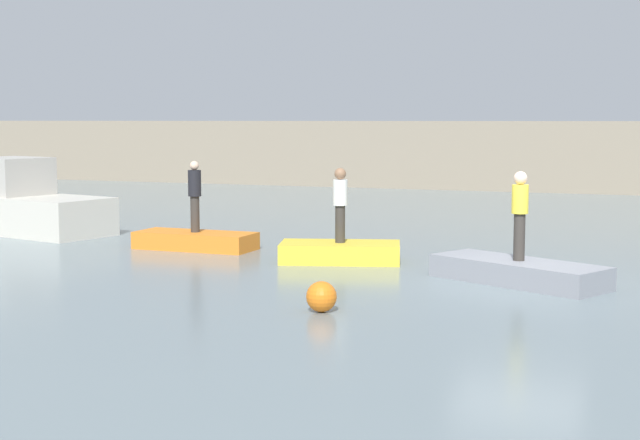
# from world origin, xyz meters

# --- Properties ---
(ground_plane) EXTENTS (120.00, 120.00, 0.00)m
(ground_plane) POSITION_xyz_m (0.00, 0.00, 0.00)
(ground_plane) COLOR slate
(embankment_wall) EXTENTS (80.00, 1.20, 3.10)m
(embankment_wall) POSITION_xyz_m (0.00, 23.90, 1.55)
(embankment_wall) COLOR gray
(embankment_wall) RESTS_ON ground_plane
(motorboat) EXTENTS (5.73, 3.27, 2.10)m
(motorboat) POSITION_xyz_m (-14.53, 3.47, 0.77)
(motorboat) COLOR beige
(motorboat) RESTS_ON ground_plane
(rowboat_orange) EXTENTS (2.96, 1.18, 0.42)m
(rowboat_orange) POSITION_xyz_m (-8.24, 2.15, 0.21)
(rowboat_orange) COLOR orange
(rowboat_orange) RESTS_ON ground_plane
(rowboat_yellow) EXTENTS (2.91, 1.98, 0.44)m
(rowboat_yellow) POSITION_xyz_m (-4.21, 1.46, 0.22)
(rowboat_yellow) COLOR gold
(rowboat_yellow) RESTS_ON ground_plane
(rowboat_grey) EXTENTS (3.68, 2.68, 0.45)m
(rowboat_grey) POSITION_xyz_m (-0.04, 0.15, 0.22)
(rowboat_grey) COLOR gray
(rowboat_grey) RESTS_ON ground_plane
(person_white_shirt) EXTENTS (0.32, 0.32, 1.67)m
(person_white_shirt) POSITION_xyz_m (-4.21, 1.46, 1.38)
(person_white_shirt) COLOR #38332D
(person_white_shirt) RESTS_ON rowboat_yellow
(person_yellow_shirt) EXTENTS (0.32, 0.32, 1.73)m
(person_yellow_shirt) POSITION_xyz_m (-0.04, 0.15, 1.43)
(person_yellow_shirt) COLOR #38332D
(person_yellow_shirt) RESTS_ON rowboat_grey
(person_dark_shirt) EXTENTS (0.32, 0.32, 1.74)m
(person_dark_shirt) POSITION_xyz_m (-8.24, 2.15, 1.39)
(person_dark_shirt) COLOR #38332D
(person_dark_shirt) RESTS_ON rowboat_orange
(mooring_buoy) EXTENTS (0.51, 0.51, 0.51)m
(mooring_buoy) POSITION_xyz_m (-2.64, -3.78, 0.26)
(mooring_buoy) COLOR orange
(mooring_buoy) RESTS_ON ground_plane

